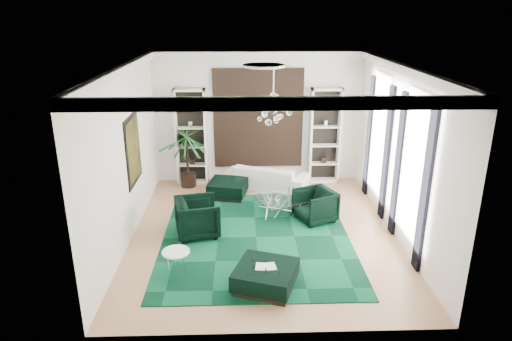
{
  "coord_description": "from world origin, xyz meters",
  "views": [
    {
      "loc": [
        -0.48,
        -9.5,
        4.9
      ],
      "look_at": [
        -0.16,
        0.5,
        1.35
      ],
      "focal_mm": 32.0,
      "sensor_mm": 36.0,
      "label": 1
    }
  ],
  "objects_px": {
    "coffee_table": "(280,205)",
    "ottoman_side": "(228,189)",
    "armchair_left": "(198,217)",
    "armchair_right": "(315,205)",
    "sofa": "(267,177)",
    "side_table": "(177,263)",
    "ottoman_front": "(266,277)",
    "palm": "(187,146)"
  },
  "relations": [
    {
      "from": "armchair_left",
      "to": "coffee_table",
      "type": "xyz_separation_m",
      "value": [
        1.99,
        1.15,
        -0.25
      ]
    },
    {
      "from": "sofa",
      "to": "armchair_left",
      "type": "relative_size",
      "value": 2.43
    },
    {
      "from": "armchair_left",
      "to": "armchair_right",
      "type": "bearing_deg",
      "value": -88.86
    },
    {
      "from": "coffee_table",
      "to": "ottoman_side",
      "type": "xyz_separation_m",
      "value": [
        -1.36,
        1.11,
        0.03
      ]
    },
    {
      "from": "ottoman_side",
      "to": "ottoman_front",
      "type": "distance_m",
      "value": 4.49
    },
    {
      "from": "armchair_right",
      "to": "ottoman_front",
      "type": "bearing_deg",
      "value": -50.39
    },
    {
      "from": "ottoman_side",
      "to": "ottoman_front",
      "type": "relative_size",
      "value": 0.93
    },
    {
      "from": "armchair_right",
      "to": "palm",
      "type": "relative_size",
      "value": 0.36
    },
    {
      "from": "armchair_left",
      "to": "armchair_right",
      "type": "relative_size",
      "value": 1.1
    },
    {
      "from": "coffee_table",
      "to": "ottoman_side",
      "type": "bearing_deg",
      "value": 140.59
    },
    {
      "from": "armchair_left",
      "to": "side_table",
      "type": "bearing_deg",
      "value": 159.02
    },
    {
      "from": "armchair_right",
      "to": "side_table",
      "type": "height_order",
      "value": "armchair_right"
    },
    {
      "from": "coffee_table",
      "to": "ottoman_side",
      "type": "relative_size",
      "value": 1.1
    },
    {
      "from": "armchair_left",
      "to": "coffee_table",
      "type": "relative_size",
      "value": 0.88
    },
    {
      "from": "side_table",
      "to": "ottoman_side",
      "type": "bearing_deg",
      "value": 77.28
    },
    {
      "from": "armchair_left",
      "to": "coffee_table",
      "type": "bearing_deg",
      "value": -71.96
    },
    {
      "from": "sofa",
      "to": "palm",
      "type": "bearing_deg",
      "value": 17.05
    },
    {
      "from": "coffee_table",
      "to": "armchair_left",
      "type": "bearing_deg",
      "value": -149.85
    },
    {
      "from": "coffee_table",
      "to": "side_table",
      "type": "distance_m",
      "value": 3.63
    },
    {
      "from": "side_table",
      "to": "sofa",
      "type": "bearing_deg",
      "value": 66.33
    },
    {
      "from": "sofa",
      "to": "palm",
      "type": "xyz_separation_m",
      "value": [
        -2.28,
        0.2,
        0.87
      ]
    },
    {
      "from": "coffee_table",
      "to": "side_table",
      "type": "xyz_separation_m",
      "value": [
        -2.25,
        -2.84,
        0.07
      ]
    },
    {
      "from": "armchair_right",
      "to": "side_table",
      "type": "distance_m",
      "value": 3.85
    },
    {
      "from": "ottoman_front",
      "to": "armchair_left",
      "type": "bearing_deg",
      "value": 123.78
    },
    {
      "from": "armchair_left",
      "to": "ottoman_side",
      "type": "height_order",
      "value": "armchair_left"
    },
    {
      "from": "coffee_table",
      "to": "palm",
      "type": "xyz_separation_m",
      "value": [
        -2.53,
        1.91,
        1.03
      ]
    },
    {
      "from": "armchair_left",
      "to": "armchair_right",
      "type": "xyz_separation_m",
      "value": [
        2.79,
        0.66,
        -0.04
      ]
    },
    {
      "from": "armchair_left",
      "to": "ottoman_front",
      "type": "bearing_deg",
      "value": -158.33
    },
    {
      "from": "sofa",
      "to": "ottoman_side",
      "type": "height_order",
      "value": "sofa"
    },
    {
      "from": "side_table",
      "to": "ottoman_front",
      "type": "bearing_deg",
      "value": -15.04
    },
    {
      "from": "ottoman_front",
      "to": "palm",
      "type": "height_order",
      "value": "palm"
    },
    {
      "from": "side_table",
      "to": "coffee_table",
      "type": "bearing_deg",
      "value": 51.66
    },
    {
      "from": "ottoman_front",
      "to": "palm",
      "type": "distance_m",
      "value": 5.67
    },
    {
      "from": "palm",
      "to": "side_table",
      "type": "bearing_deg",
      "value": -86.58
    },
    {
      "from": "armchair_left",
      "to": "ottoman_side",
      "type": "bearing_deg",
      "value": -27.63
    },
    {
      "from": "ottoman_side",
      "to": "side_table",
      "type": "xyz_separation_m",
      "value": [
        -0.89,
        -3.96,
        0.04
      ]
    },
    {
      "from": "sofa",
      "to": "ottoman_front",
      "type": "xyz_separation_m",
      "value": [
        -0.3,
        -5.02,
        -0.13
      ]
    },
    {
      "from": "sofa",
      "to": "armchair_left",
      "type": "height_order",
      "value": "armchair_left"
    },
    {
      "from": "coffee_table",
      "to": "ottoman_front",
      "type": "bearing_deg",
      "value": -99.43
    },
    {
      "from": "armchair_right",
      "to": "side_table",
      "type": "bearing_deg",
      "value": -77.1
    },
    {
      "from": "coffee_table",
      "to": "palm",
      "type": "distance_m",
      "value": 3.34
    },
    {
      "from": "ottoman_side",
      "to": "palm",
      "type": "height_order",
      "value": "palm"
    }
  ]
}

